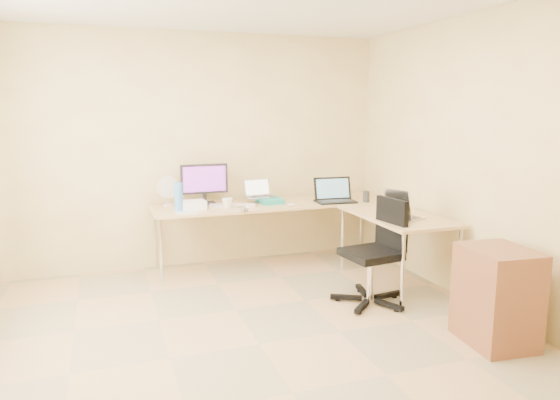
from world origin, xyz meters
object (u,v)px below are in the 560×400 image
object	(u,v)px
desk_return	(396,250)
laptop_return	(405,206)
mug	(227,203)
desk_fan	(168,192)
water_bottle	(179,197)
laptop_black	(336,190)
desk_main	(273,235)
cabinet	(497,298)
monitor	(204,184)
keyboard	(232,205)
office_chair	(371,250)
laptop_center	(260,189)

from	to	relation	value
desk_return	laptop_return	world-z (taller)	laptop_return
mug	desk_fan	distance (m)	0.67
desk_return	water_bottle	size ratio (longest dim) A/B	4.35
desk_fan	laptop_black	bearing A→B (deg)	-20.39
mug	laptop_return	bearing A→B (deg)	-36.30
desk_main	laptop_black	world-z (taller)	laptop_black
laptop_black	mug	distance (m)	1.24
desk_main	mug	size ratio (longest dim) A/B	23.47
desk_main	laptop_black	distance (m)	0.87
cabinet	laptop_black	bearing A→B (deg)	103.22
laptop_black	desk_fan	world-z (taller)	desk_fan
laptop_black	monitor	bearing A→B (deg)	169.08
laptop_black	desk_fan	distance (m)	1.85
desk_return	mug	world-z (taller)	mug
cabinet	keyboard	bearing A→B (deg)	127.30
desk_return	keyboard	size ratio (longest dim) A/B	2.64
monitor	desk_fan	distance (m)	0.41
desk_fan	mug	bearing A→B (deg)	-38.12
monitor	cabinet	xyz separation A→B (m)	(1.71, -2.60, -0.59)
keyboard	office_chair	size ratio (longest dim) A/B	0.51
keyboard	laptop_return	distance (m)	1.82
laptop_black	office_chair	size ratio (longest dim) A/B	0.45
desk_main	monitor	world-z (taller)	monitor
monitor	cabinet	world-z (taller)	monitor
monitor	water_bottle	size ratio (longest dim) A/B	1.74
laptop_black	keyboard	size ratio (longest dim) A/B	0.89
desk_return	laptop_center	size ratio (longest dim) A/B	4.11
keyboard	desk_return	bearing A→B (deg)	-20.10
keyboard	desk_fan	distance (m)	0.71
laptop_center	cabinet	size ratio (longest dim) A/B	0.42
desk_main	desk_return	xyz separation A→B (m)	(0.98, -1.00, 0.00)
office_chair	desk_fan	bearing A→B (deg)	128.37
laptop_center	cabinet	xyz separation A→B (m)	(1.11, -2.49, -0.53)
mug	desk_fan	bearing A→B (deg)	150.18
desk_return	office_chair	size ratio (longest dim) A/B	1.34
desk_fan	monitor	bearing A→B (deg)	-8.30
laptop_black	keyboard	xyz separation A→B (m)	(-1.16, 0.14, -0.13)
laptop_return	monitor	bearing A→B (deg)	28.04
water_bottle	office_chair	size ratio (longest dim) A/B	0.31
office_chair	cabinet	xyz separation A→B (m)	(0.50, -1.04, -0.14)
mug	laptop_return	xyz separation A→B (m)	(1.47, -1.08, 0.07)
monitor	office_chair	xyz separation A→B (m)	(1.21, -1.57, -0.45)
laptop_center	keyboard	size ratio (longest dim) A/B	0.64
desk_main	monitor	size ratio (longest dim) A/B	5.10
desk_main	water_bottle	size ratio (longest dim) A/B	8.86
laptop_center	office_chair	xyz separation A→B (m)	(0.61, -1.45, -0.39)
mug	laptop_return	world-z (taller)	laptop_return
laptop_center	desk_fan	world-z (taller)	desk_fan
monitor	laptop_return	distance (m)	2.17
desk_return	laptop_black	bearing A→B (deg)	109.75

